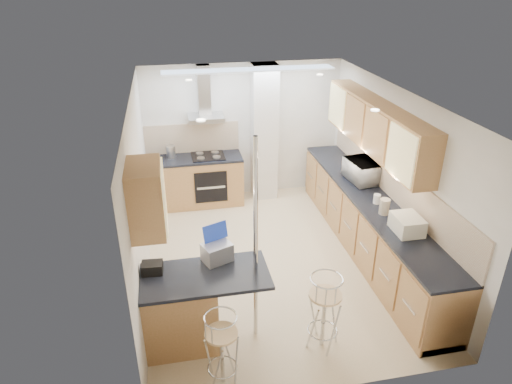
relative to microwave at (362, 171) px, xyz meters
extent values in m
plane|color=beige|center=(-1.59, -0.58, -1.09)|extent=(4.80, 4.80, 0.00)
cube|color=silver|center=(-1.59, 1.82, 0.16)|extent=(3.60, 0.04, 2.50)
cube|color=silver|center=(-1.59, -2.98, 0.16)|extent=(3.60, 0.04, 2.50)
cube|color=silver|center=(-3.39, -0.58, 0.16)|extent=(0.04, 4.80, 2.50)
cube|color=silver|center=(0.21, -0.58, 0.16)|extent=(0.04, 4.80, 2.50)
cube|color=white|center=(-1.59, -0.58, 1.41)|extent=(3.60, 4.80, 0.02)
cube|color=#A27640|center=(0.04, -0.18, 0.79)|extent=(0.34, 3.00, 0.72)
cube|color=#A27640|center=(-3.22, -1.93, 0.79)|extent=(0.34, 0.62, 0.72)
cube|color=beige|center=(0.20, -0.58, 0.09)|extent=(0.03, 4.40, 0.56)
cube|color=beige|center=(-2.54, 1.81, 0.09)|extent=(1.70, 0.03, 0.56)
cube|color=silver|center=(-1.24, 1.62, 0.16)|extent=(0.45, 0.40, 2.50)
cube|color=silver|center=(-2.29, 1.57, 0.53)|extent=(0.62, 0.48, 0.08)
cube|color=silver|center=(-2.29, 1.71, 0.97)|extent=(0.22, 0.20, 0.88)
cylinder|color=silver|center=(-2.12, -2.03, 0.16)|extent=(0.05, 0.05, 2.50)
cube|color=black|center=(-2.29, 1.21, -0.64)|extent=(0.58, 0.02, 0.58)
cube|color=black|center=(-2.29, 1.52, -0.16)|extent=(0.58, 0.50, 0.02)
cube|color=#CAB979|center=(-1.59, 1.22, 1.40)|extent=(2.80, 0.35, 0.02)
cube|color=#A27640|center=(-0.09, -0.58, -0.65)|extent=(0.60, 4.40, 0.88)
cube|color=black|center=(-0.09, -0.58, -0.19)|extent=(0.63, 4.40, 0.04)
cube|color=#A27640|center=(-2.54, 1.52, -0.65)|extent=(1.70, 0.60, 0.88)
cube|color=black|center=(-2.54, 1.52, -0.19)|extent=(1.70, 0.63, 0.04)
cube|color=#A27640|center=(-2.71, -2.03, -0.64)|extent=(1.35, 0.62, 0.90)
cube|color=black|center=(-2.71, -2.03, -0.17)|extent=(1.47, 0.72, 0.04)
imported|color=white|center=(0.00, 0.00, 0.00)|extent=(0.48, 0.65, 0.33)
cube|color=#9E9FA5|center=(-2.52, -1.78, -0.04)|extent=(0.38, 0.34, 0.22)
cube|color=black|center=(-3.24, -1.87, -0.09)|extent=(0.24, 0.18, 0.12)
cylinder|color=#ECE7CC|center=(-0.01, -0.19, -0.08)|extent=(0.12, 0.12, 0.18)
cylinder|color=#ECE7CC|center=(-0.03, 0.01, -0.09)|extent=(0.12, 0.12, 0.15)
cylinder|color=#B3A68F|center=(-0.13, -1.08, -0.06)|extent=(0.16, 0.16, 0.22)
cylinder|color=white|center=(-0.10, -0.77, -0.10)|extent=(0.12, 0.12, 0.14)
cube|color=#ECE7CC|center=(-0.06, -1.58, -0.06)|extent=(0.33, 0.42, 0.22)
cylinder|color=silver|center=(-2.94, 1.61, -0.06)|extent=(0.16, 0.16, 0.22)
camera|label=1|loc=(-2.93, -6.14, 2.86)|focal=32.00mm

